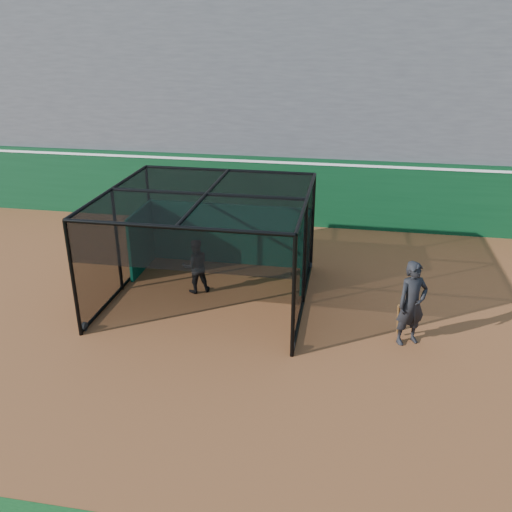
# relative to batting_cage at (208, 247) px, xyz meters

# --- Properties ---
(ground) EXTENTS (120.00, 120.00, 0.00)m
(ground) POSITION_rel_batting_cage_xyz_m (1.05, -2.23, -1.45)
(ground) COLOR brown
(ground) RESTS_ON ground
(outfield_wall) EXTENTS (50.00, 0.50, 2.50)m
(outfield_wall) POSITION_rel_batting_cage_xyz_m (1.05, 6.27, -0.16)
(outfield_wall) COLOR #093619
(outfield_wall) RESTS_ON ground
(grandstand) EXTENTS (50.00, 7.85, 8.95)m
(grandstand) POSITION_rel_batting_cage_xyz_m (1.05, 10.04, 3.03)
(grandstand) COLOR #4C4C4F
(grandstand) RESTS_ON ground
(batting_cage) EXTENTS (5.17, 5.03, 2.91)m
(batting_cage) POSITION_rel_batting_cage_xyz_m (0.00, 0.00, 0.00)
(batting_cage) COLOR black
(batting_cage) RESTS_ON ground
(batter) EXTENTS (0.93, 0.86, 1.54)m
(batter) POSITION_rel_batting_cage_xyz_m (-0.45, 0.24, -0.68)
(batter) COLOR black
(batter) RESTS_ON ground
(on_deck_player) EXTENTS (0.88, 0.78, 2.03)m
(on_deck_player) POSITION_rel_batting_cage_xyz_m (5.13, -1.42, -0.44)
(on_deck_player) COLOR black
(on_deck_player) RESTS_ON ground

